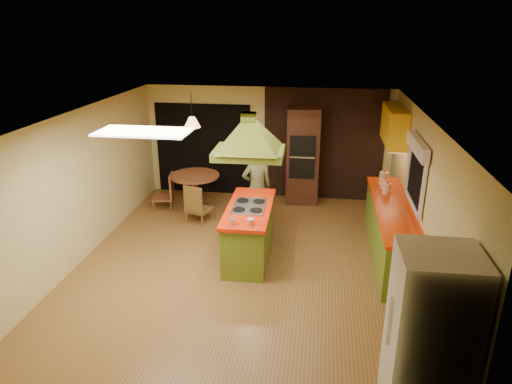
% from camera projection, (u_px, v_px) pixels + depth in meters
% --- Properties ---
extents(ground, '(6.50, 6.50, 0.00)m').
position_uv_depth(ground, '(244.00, 262.00, 7.74)').
color(ground, olive).
rests_on(ground, ground).
extents(room_walls, '(5.50, 6.50, 6.50)m').
position_uv_depth(room_walls, '(244.00, 193.00, 7.30)').
color(room_walls, beige).
rests_on(room_walls, ground).
extents(ceiling_plane, '(6.50, 6.50, 0.00)m').
position_uv_depth(ceiling_plane, '(243.00, 115.00, 6.86)').
color(ceiling_plane, silver).
rests_on(ceiling_plane, room_walls).
extents(brick_panel, '(2.64, 0.03, 2.50)m').
position_uv_depth(brick_panel, '(323.00, 145.00, 10.13)').
color(brick_panel, '#381E14').
rests_on(brick_panel, ground).
extents(nook_opening, '(2.20, 0.03, 2.10)m').
position_uv_depth(nook_opening, '(203.00, 149.00, 10.56)').
color(nook_opening, black).
rests_on(nook_opening, ground).
extents(right_counter, '(0.62, 3.05, 0.92)m').
position_uv_depth(right_counter, '(391.00, 231.00, 7.80)').
color(right_counter, olive).
rests_on(right_counter, ground).
extents(upper_cabinets, '(0.34, 1.40, 0.70)m').
position_uv_depth(upper_cabinets, '(394.00, 126.00, 8.75)').
color(upper_cabinets, yellow).
rests_on(upper_cabinets, room_walls).
extents(window_right, '(0.12, 1.35, 1.06)m').
position_uv_depth(window_right, '(417.00, 162.00, 7.13)').
color(window_right, black).
rests_on(window_right, room_walls).
extents(fluor_panel, '(1.20, 0.60, 0.03)m').
position_uv_depth(fluor_panel, '(143.00, 132.00, 5.90)').
color(fluor_panel, white).
rests_on(fluor_panel, ceiling_plane).
extents(kitchen_island, '(0.77, 1.85, 0.94)m').
position_uv_depth(kitchen_island, '(249.00, 231.00, 7.79)').
color(kitchen_island, olive).
rests_on(kitchen_island, ground).
extents(range_hood, '(1.13, 0.82, 0.80)m').
position_uv_depth(range_hood, '(249.00, 129.00, 7.16)').
color(range_hood, '#576318').
rests_on(range_hood, ceiling_plane).
extents(man, '(0.69, 0.57, 1.61)m').
position_uv_depth(man, '(257.00, 187.00, 8.85)').
color(man, brown).
rests_on(man, ground).
extents(refrigerator, '(0.76, 0.72, 1.85)m').
position_uv_depth(refrigerator, '(430.00, 337.00, 4.47)').
color(refrigerator, silver).
rests_on(refrigerator, ground).
extents(wall_oven, '(0.73, 0.63, 2.12)m').
position_uv_depth(wall_oven, '(303.00, 156.00, 9.99)').
color(wall_oven, '#4F2819').
rests_on(wall_oven, ground).
extents(dining_table, '(1.04, 1.04, 0.78)m').
position_uv_depth(dining_table, '(195.00, 185.00, 9.76)').
color(dining_table, brown).
rests_on(dining_table, ground).
extents(chair_left, '(0.50, 0.50, 0.79)m').
position_uv_depth(chair_left, '(163.00, 191.00, 9.82)').
color(chair_left, brown).
rests_on(chair_left, ground).
extents(chair_near, '(0.57, 0.57, 0.81)m').
position_uv_depth(chair_near, '(199.00, 203.00, 9.18)').
color(chair_near, brown).
rests_on(chair_near, ground).
extents(pendant_lamp, '(0.43, 0.43, 0.21)m').
position_uv_depth(pendant_lamp, '(192.00, 122.00, 9.29)').
color(pendant_lamp, '#FF9E3F').
rests_on(pendant_lamp, ceiling_plane).
extents(canister_large, '(0.17, 0.17, 0.25)m').
position_uv_depth(canister_large, '(384.00, 178.00, 8.62)').
color(canister_large, beige).
rests_on(canister_large, right_counter).
extents(canister_medium, '(0.19, 0.19, 0.20)m').
position_uv_depth(canister_medium, '(387.00, 188.00, 8.16)').
color(canister_medium, beige).
rests_on(canister_medium, right_counter).
extents(canister_small, '(0.15, 0.15, 0.18)m').
position_uv_depth(canister_small, '(385.00, 184.00, 8.42)').
color(canister_small, beige).
rests_on(canister_small, right_counter).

